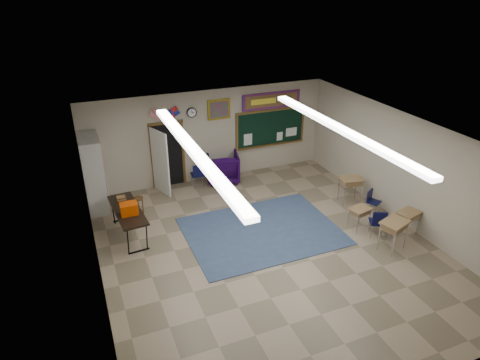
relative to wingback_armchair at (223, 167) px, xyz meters
name	(u,v)px	position (x,y,z in m)	size (l,w,h in m)	color
floor	(268,249)	(-0.32, -4.14, -0.48)	(9.00, 9.00, 0.00)	gray
back_wall	(209,136)	(-0.32, 0.36, 1.02)	(8.00, 0.04, 3.00)	#ABA08A
front_wall	(403,328)	(-0.32, -8.64, 1.02)	(8.00, 0.04, 3.00)	#ABA08A
left_wall	(94,232)	(-4.32, -4.14, 1.02)	(0.04, 9.00, 3.00)	#ABA08A
right_wall	(404,170)	(3.68, -4.14, 1.02)	(0.04, 9.00, 3.00)	#ABA08A
ceiling	(272,137)	(-0.32, -4.14, 2.52)	(8.00, 9.00, 0.04)	silver
area_rug	(262,231)	(-0.12, -3.34, -0.47)	(4.00, 3.00, 0.02)	#354B66
fluorescent_strips	(272,139)	(-0.32, -4.14, 2.46)	(3.86, 6.00, 0.10)	white
doorway	(166,157)	(-1.82, 0.21, 0.58)	(1.10, 0.89, 2.16)	black
chalkboard	(271,129)	(1.88, 0.33, 0.99)	(2.55, 0.14, 1.30)	brown
bulletin_board	(271,100)	(1.88, 0.33, 1.97)	(2.10, 0.05, 0.55)	#A71D0E
framed_art_print	(219,109)	(0.03, 0.33, 1.87)	(0.75, 0.05, 0.65)	olive
wall_clock	(192,113)	(-0.87, 0.33, 1.87)	(0.32, 0.05, 0.32)	black
wall_flags	(165,112)	(-1.72, 0.30, 2.00)	(1.16, 0.06, 0.70)	red
storage_cabinet	(94,173)	(-4.03, -0.29, 0.62)	(0.59, 1.25, 2.20)	#ACADA8
wingback_armchair	(223,167)	(0.00, 0.00, 0.00)	(1.02, 1.05, 0.95)	#1A0430
student_chair_reading	(198,175)	(-0.91, -0.12, -0.06)	(0.41, 0.41, 0.83)	black
student_chair_desk_a	(377,223)	(2.56, -4.67, -0.07)	(0.40, 0.40, 0.81)	black
student_chair_desk_b	(374,202)	(3.24, -3.68, -0.12)	(0.35, 0.35, 0.71)	black
student_desk_front_left	(359,218)	(2.32, -4.23, -0.11)	(0.62, 0.51, 0.65)	brown
student_desk_front_right	(350,189)	(3.01, -2.85, -0.03)	(0.75, 0.62, 0.80)	brown
student_desk_back_left	(393,234)	(2.53, -5.30, -0.03)	(0.80, 0.69, 0.80)	brown
student_desk_back_right	(407,222)	(3.33, -4.92, -0.10)	(0.66, 0.56, 0.68)	brown
folding_table	(129,221)	(-3.42, -2.19, -0.05)	(0.79, 1.95, 1.09)	black
wooden_stool	(139,206)	(-2.99, -1.16, -0.21)	(0.30, 0.30, 0.52)	#493016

